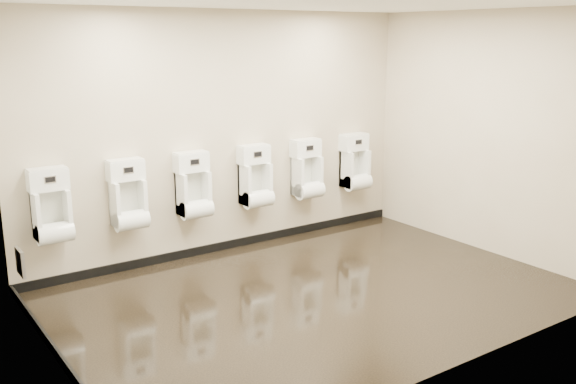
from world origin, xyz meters
name	(u,v)px	position (x,y,z in m)	size (l,w,h in m)	color
ground	(316,295)	(0.00, 0.00, 0.00)	(5.00, 3.50, 0.00)	black
ceiling	(319,2)	(0.00, 0.00, 2.80)	(5.00, 3.50, 0.00)	white
back_wall	(226,134)	(0.00, 1.75, 1.40)	(5.00, 0.02, 2.80)	#B8AA90
front_wall	(464,193)	(0.00, -1.75, 1.40)	(5.00, 0.02, 2.80)	#B8AA90
left_wall	(44,193)	(-2.50, 0.00, 1.40)	(0.02, 3.50, 2.80)	#B8AA90
right_wall	(489,134)	(2.50, 0.00, 1.40)	(0.02, 3.50, 2.80)	#B8AA90
tile_overlay_left	(45,193)	(-2.50, 0.00, 1.40)	(0.01, 3.50, 2.80)	white
skirting_back	(229,244)	(0.00, 1.74, 0.05)	(5.00, 0.02, 0.10)	black
skirting_left	(62,361)	(-2.49, 0.00, 0.05)	(0.02, 3.50, 0.10)	black
access_panel	(20,262)	(-2.48, 1.20, 0.50)	(0.04, 0.25, 0.25)	#9E9EA3
urinal_0	(52,211)	(-2.06, 1.62, 0.82)	(0.39, 0.29, 0.73)	white
urinal_1	(128,200)	(-1.27, 1.62, 0.82)	(0.39, 0.29, 0.73)	white
urinal_2	(194,190)	(-0.51, 1.62, 0.82)	(0.39, 0.29, 0.73)	white
urinal_3	(256,181)	(0.31, 1.62, 0.82)	(0.39, 0.29, 0.73)	white
urinal_4	(307,173)	(1.08, 1.62, 0.82)	(0.39, 0.29, 0.73)	white
urinal_5	(355,166)	(1.87, 1.62, 0.82)	(0.39, 0.29, 0.73)	white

